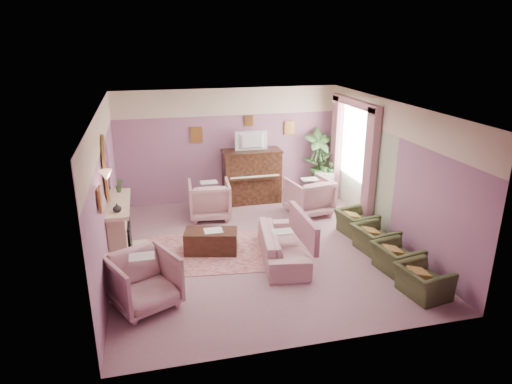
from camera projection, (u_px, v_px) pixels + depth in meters
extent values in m
cube|color=gray|center=(258.00, 249.00, 9.00)|extent=(5.50, 6.00, 0.01)
cube|color=beige|center=(258.00, 107.00, 8.07)|extent=(5.50, 6.00, 0.01)
cube|color=gray|center=(229.00, 146.00, 11.29)|extent=(5.50, 0.02, 2.80)
cube|color=gray|center=(315.00, 253.00, 5.79)|extent=(5.50, 0.02, 2.80)
cube|color=gray|center=(105.00, 194.00, 7.92)|extent=(0.02, 6.00, 2.80)
cube|color=gray|center=(391.00, 172.00, 9.15)|extent=(0.02, 6.00, 2.80)
cube|color=beige|center=(228.00, 102.00, 10.92)|extent=(5.50, 0.01, 0.65)
cube|color=#A8B896|center=(360.00, 170.00, 10.45)|extent=(0.01, 3.00, 2.15)
cube|color=beige|center=(120.00, 233.00, 8.42)|extent=(0.30, 1.40, 1.10)
cube|color=black|center=(126.00, 239.00, 8.50)|extent=(0.18, 0.72, 0.68)
cube|color=#FF5C1F|center=(129.00, 248.00, 8.56)|extent=(0.06, 0.54, 0.10)
cube|color=beige|center=(118.00, 204.00, 8.24)|extent=(0.40, 1.55, 0.07)
cube|color=beige|center=(133.00, 258.00, 8.65)|extent=(0.55, 1.50, 0.02)
ellipsoid|color=#AD7D38|center=(106.00, 168.00, 7.99)|extent=(0.04, 0.72, 1.20)
ellipsoid|color=white|center=(108.00, 168.00, 7.99)|extent=(0.01, 0.60, 1.06)
cone|color=#FFAE8C|center=(106.00, 175.00, 6.98)|extent=(0.20, 0.20, 0.16)
cube|color=#371E12|center=(252.00, 177.00, 11.35)|extent=(1.40, 0.60, 1.30)
cube|color=#371E12|center=(255.00, 178.00, 11.01)|extent=(1.30, 0.12, 0.06)
cube|color=white|center=(255.00, 177.00, 11.00)|extent=(1.20, 0.08, 0.02)
cube|color=#371E12|center=(252.00, 151.00, 11.14)|extent=(1.45, 0.65, 0.04)
imported|color=black|center=(252.00, 140.00, 10.99)|extent=(0.80, 0.12, 0.48)
cube|color=#AD7D38|center=(196.00, 135.00, 10.97)|extent=(0.30, 0.03, 0.38)
cube|color=#AD7D38|center=(290.00, 128.00, 11.47)|extent=(0.26, 0.03, 0.34)
cube|color=#AD7D38|center=(249.00, 121.00, 11.16)|extent=(0.22, 0.03, 0.26)
cube|color=#AD7D38|center=(100.00, 199.00, 6.73)|extent=(0.03, 0.28, 0.36)
cube|color=silver|center=(356.00, 141.00, 10.46)|extent=(0.03, 1.40, 1.80)
cube|color=#A36776|center=(370.00, 169.00, 9.73)|extent=(0.16, 0.34, 2.60)
cube|color=#A36776|center=(336.00, 148.00, 11.42)|extent=(0.16, 0.34, 2.60)
cube|color=#A36776|center=(355.00, 103.00, 10.16)|extent=(0.16, 2.20, 0.16)
imported|color=#3A6730|center=(119.00, 185.00, 8.69)|extent=(0.16, 0.16, 0.28)
imported|color=beige|center=(117.00, 208.00, 7.75)|extent=(0.16, 0.16, 0.16)
cube|color=#B06D6D|center=(211.00, 252.00, 8.87)|extent=(2.69, 2.08, 0.01)
cube|color=#361E13|center=(211.00, 242.00, 8.81)|extent=(1.09, 0.72, 0.45)
cube|color=silver|center=(213.00, 230.00, 8.75)|extent=(0.35, 0.28, 0.01)
imported|color=#C29596|center=(283.00, 240.00, 8.52)|extent=(0.64, 1.93, 0.78)
cube|color=#A36776|center=(303.00, 227.00, 8.54)|extent=(0.10, 1.46, 0.54)
imported|color=#C29596|center=(209.00, 198.00, 10.41)|extent=(0.92, 0.92, 0.96)
imported|color=#C29596|center=(309.00, 194.00, 10.63)|extent=(0.92, 0.92, 0.96)
imported|color=#C29596|center=(144.00, 278.00, 7.00)|extent=(0.92, 0.92, 0.96)
imported|color=#3F4727|center=(423.00, 277.00, 7.33)|extent=(0.55, 0.78, 0.68)
imported|color=#3F4727|center=(397.00, 254.00, 8.08)|extent=(0.55, 0.78, 0.68)
imported|color=#3F4727|center=(375.00, 235.00, 8.83)|extent=(0.55, 0.78, 0.68)
imported|color=#3F4727|center=(356.00, 219.00, 9.58)|extent=(0.55, 0.78, 0.68)
cylinder|color=silver|center=(324.00, 185.00, 11.70)|extent=(0.52, 0.52, 0.70)
imported|color=#3A6730|center=(325.00, 165.00, 11.52)|extent=(0.30, 0.30, 0.34)
imported|color=#3A6730|center=(331.00, 167.00, 11.47)|extent=(0.16, 0.16, 0.28)
cylinder|color=brown|center=(317.00, 190.00, 11.88)|extent=(0.34, 0.34, 0.34)
imported|color=#3A6730|center=(318.00, 157.00, 11.59)|extent=(0.76, 0.76, 1.44)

